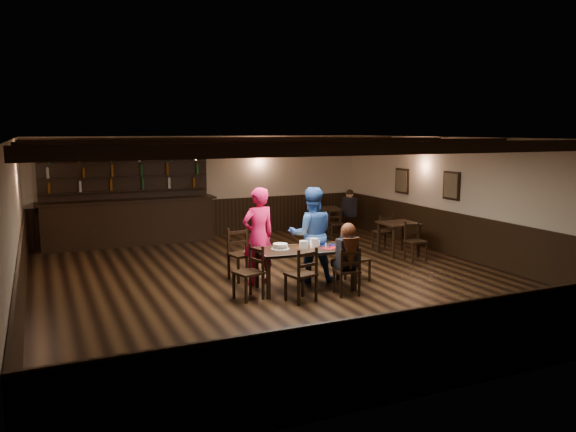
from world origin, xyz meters
name	(u,v)px	position (x,y,z in m)	size (l,w,h in m)	color
ground	(281,280)	(0.00, 0.00, 0.00)	(10.00, 10.00, 0.00)	black
room_shell	(280,190)	(0.01, 0.04, 1.75)	(9.02, 10.02, 2.71)	#BAB19A
dining_table	(305,252)	(0.17, -0.74, 0.68)	(1.80, 1.03, 0.75)	black
chair_near_left	(304,271)	(-0.20, -1.44, 0.54)	(0.52, 0.50, 0.93)	black
chair_near_right	(348,268)	(0.66, -1.42, 0.50)	(0.44, 0.43, 0.85)	black
chair_end_left	(252,267)	(-0.90, -0.86, 0.54)	(0.51, 0.52, 0.92)	black
chair_end_right	(355,256)	(1.26, -0.63, 0.49)	(0.41, 0.43, 0.84)	black
chair_far_pushed	(240,249)	(-0.67, 0.41, 0.58)	(0.54, 0.52, 1.00)	black
woman_pink	(258,236)	(-0.47, -0.04, 0.91)	(0.66, 0.43, 1.82)	#DD1D62
man_blue	(311,235)	(0.51, -0.28, 0.90)	(0.87, 0.68, 1.80)	navy
seated_person	(348,248)	(0.67, -1.37, 0.84)	(0.34, 0.52, 0.84)	black
cake	(280,247)	(-0.27, -0.61, 0.80)	(0.32, 0.32, 0.10)	white
plate_stack_a	(303,245)	(0.13, -0.73, 0.82)	(0.15, 0.15, 0.14)	white
plate_stack_b	(314,243)	(0.34, -0.74, 0.84)	(0.15, 0.15, 0.17)	white
tea_light	(303,246)	(0.18, -0.60, 0.78)	(0.05, 0.05, 0.06)	#A5A8AD
salt_shaker	(326,246)	(0.51, -0.87, 0.80)	(0.04, 0.04, 0.09)	silver
pepper_shaker	(329,245)	(0.59, -0.85, 0.79)	(0.03, 0.03, 0.08)	#A5A8AD
drink_glass	(318,243)	(0.48, -0.63, 0.81)	(0.07, 0.07, 0.11)	silver
menu_red	(330,248)	(0.60, -0.86, 0.75)	(0.33, 0.23, 0.00)	maroon
menu_blue	(328,245)	(0.68, -0.65, 0.75)	(0.29, 0.20, 0.00)	#0D1344
bar_counter	(129,216)	(-2.11, 4.72, 0.73)	(4.34, 0.70, 2.20)	black
back_table_a	(399,227)	(3.38, 0.96, 0.65)	(0.84, 0.84, 0.75)	black
back_table_b	(325,212)	(3.01, 3.84, 0.64)	(0.91, 0.91, 0.75)	black
bg_patron_left	(314,207)	(2.59, 3.69, 0.81)	(0.23, 0.35, 0.69)	black
bg_patron_right	(350,203)	(3.76, 3.84, 0.84)	(0.29, 0.40, 0.76)	black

